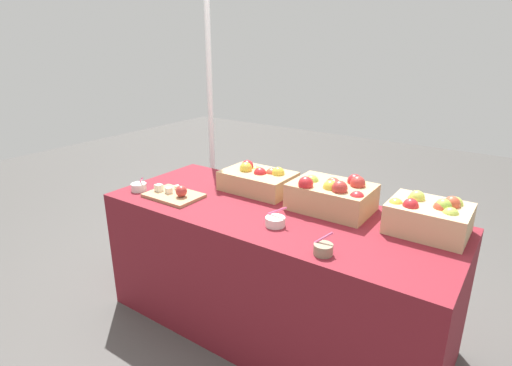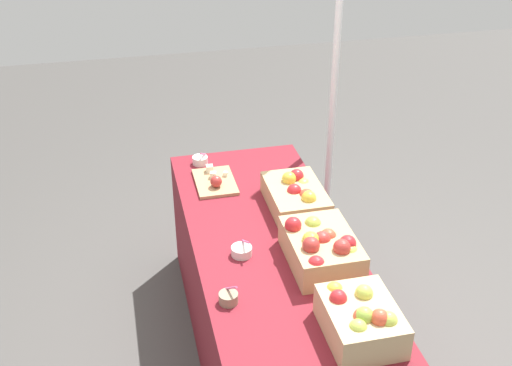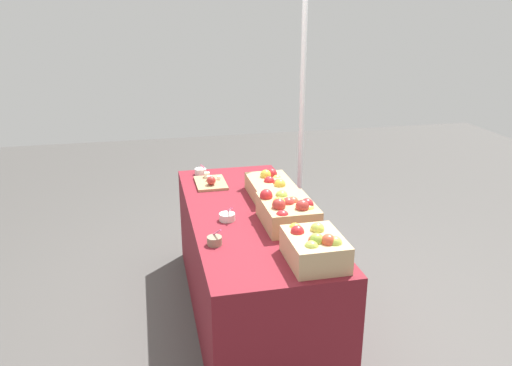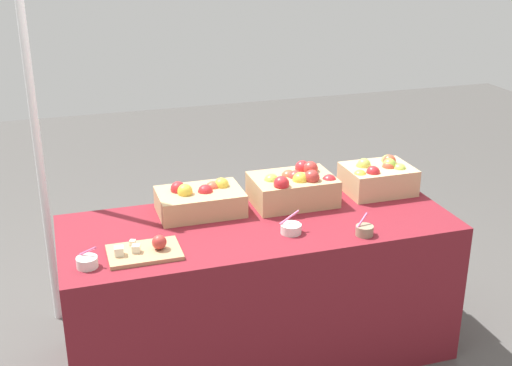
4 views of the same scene
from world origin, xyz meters
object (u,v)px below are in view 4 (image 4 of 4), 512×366
apple_crate_right (200,200)px  cutting_board_front (146,250)px  tent_pole (35,128)px  sample_bowl_far (364,230)px  sample_bowl_mid (291,228)px  apple_crate_left (378,177)px  apple_crate_middle (294,187)px  sample_bowl_near (87,262)px

apple_crate_right → cutting_board_front: (-0.33, -0.37, -0.05)m
tent_pole → apple_crate_right: bearing=-30.8°
sample_bowl_far → sample_bowl_mid: bearing=158.7°
cutting_board_front → tent_pole: 0.98m
apple_crate_left → tent_pole: (-1.72, 0.46, 0.30)m
sample_bowl_far → apple_crate_middle: bearing=110.5°
cutting_board_front → apple_crate_middle: bearing=23.0°
sample_bowl_mid → apple_crate_left: bearing=28.9°
sample_bowl_mid → sample_bowl_far: bearing=-21.3°
cutting_board_front → sample_bowl_far: 1.00m
apple_crate_left → sample_bowl_far: apple_crate_left is taller
sample_bowl_mid → apple_crate_middle: bearing=67.3°
apple_crate_left → sample_bowl_mid: size_ratio=3.48×
apple_crate_right → tent_pole: bearing=149.2°
apple_crate_middle → sample_bowl_mid: apple_crate_middle is taller
sample_bowl_far → tent_pole: size_ratio=0.04×
apple_crate_right → sample_bowl_near: (-0.58, -0.42, -0.04)m
cutting_board_front → sample_bowl_far: (1.00, -0.11, 0.01)m
sample_bowl_near → sample_bowl_mid: sample_bowl_mid is taller
cutting_board_front → tent_pole: bearing=116.9°
apple_crate_left → apple_crate_right: (-0.98, 0.02, -0.02)m
apple_crate_middle → apple_crate_right: (-0.49, 0.02, -0.02)m
sample_bowl_mid → sample_bowl_far: size_ratio=1.03×
sample_bowl_near → sample_bowl_far: (1.25, -0.07, 0.00)m
apple_crate_middle → cutting_board_front: (-0.82, -0.35, -0.07)m
cutting_board_front → sample_bowl_mid: (0.68, 0.01, 0.01)m
sample_bowl_mid → sample_bowl_near: bearing=-176.8°
cutting_board_front → tent_pole: (-0.41, 0.82, 0.36)m
sample_bowl_mid → tent_pole: tent_pole is taller
apple_crate_left → sample_bowl_far: (-0.31, -0.47, -0.06)m
apple_crate_right → cutting_board_front: apple_crate_right is taller
apple_crate_right → cutting_board_front: size_ratio=1.33×
apple_crate_middle → apple_crate_right: apple_crate_middle is taller
apple_crate_right → sample_bowl_near: 0.72m
sample_bowl_near → tent_pole: 0.95m
sample_bowl_far → tent_pole: 1.73m
sample_bowl_far → tent_pole: tent_pole is taller
apple_crate_middle → sample_bowl_far: (0.17, -0.47, -0.06)m
apple_crate_left → cutting_board_front: apple_crate_left is taller
apple_crate_middle → cutting_board_front: 0.90m
apple_crate_middle → tent_pole: bearing=159.4°
sample_bowl_near → sample_bowl_far: 1.25m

